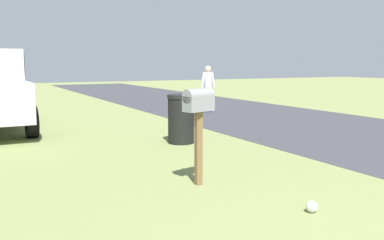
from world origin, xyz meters
TOP-DOWN VIEW (x-y plane):
  - mailbox at (5.83, 0.17)m, footprint 0.31×0.49m
  - trash_bin at (8.82, -1.01)m, footprint 0.60×0.60m
  - pedestrian at (13.62, -4.44)m, footprint 0.30×0.57m
  - litter_bag_midfield_b at (4.20, -0.47)m, footprint 0.14×0.14m

SIDE VIEW (x-z plane):
  - litter_bag_midfield_b at x=4.20m, z-range 0.00..0.14m
  - trash_bin at x=8.82m, z-range 0.00..1.08m
  - pedestrian at x=13.62m, z-range 0.13..1.80m
  - mailbox at x=5.83m, z-range 0.41..1.81m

